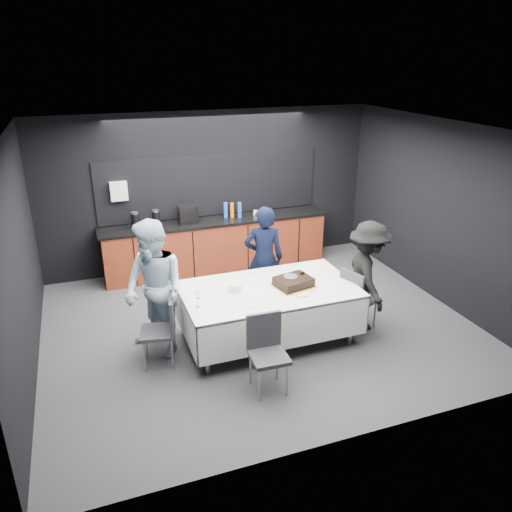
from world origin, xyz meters
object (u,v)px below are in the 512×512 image
(chair_near, at_px, (267,347))
(person_right, at_px, (367,276))
(person_left, at_px, (155,290))
(champagne_flute, at_px, (197,296))
(chair_left, at_px, (163,326))
(party_table, at_px, (269,297))
(cake_assembly, at_px, (294,282))
(chair_right, at_px, (356,295))
(person_center, at_px, (264,259))
(plate_stack, at_px, (235,287))

(chair_near, xyz_separation_m, person_right, (1.84, 0.84, 0.26))
(chair_near, bearing_deg, person_left, 132.77)
(champagne_flute, relative_size, chair_left, 0.24)
(party_table, xyz_separation_m, cake_assembly, (0.34, -0.06, 0.20))
(party_table, distance_m, chair_right, 1.27)
(chair_left, bearing_deg, party_table, 3.47)
(person_center, bearing_deg, chair_left, 44.58)
(plate_stack, height_order, chair_left, chair_left)
(chair_right, bearing_deg, champagne_flute, -179.13)
(person_left, bearing_deg, champagne_flute, 20.89)
(cake_assembly, bearing_deg, chair_left, -178.99)
(chair_left, distance_m, chair_right, 2.70)
(plate_stack, bearing_deg, chair_right, -8.51)
(party_table, xyz_separation_m, person_right, (1.43, -0.14, 0.15))
(chair_near, height_order, person_right, person_right)
(person_center, relative_size, person_right, 1.03)
(chair_left, xyz_separation_m, person_center, (1.71, 0.98, 0.28))
(party_table, xyz_separation_m, chair_right, (1.25, -0.17, -0.11))
(chair_right, xyz_separation_m, chair_near, (-1.66, -0.81, 0.00))
(party_table, xyz_separation_m, champagne_flute, (-1.02, -0.21, 0.30))
(cake_assembly, xyz_separation_m, chair_left, (-1.78, -0.03, -0.31))
(cake_assembly, relative_size, chair_near, 0.61)
(party_table, relative_size, chair_left, 2.51)
(chair_left, height_order, chair_right, same)
(chair_near, bearing_deg, cake_assembly, 51.31)
(chair_right, bearing_deg, plate_stack, 171.49)
(party_table, height_order, cake_assembly, cake_assembly)
(champagne_flute, relative_size, chair_near, 0.24)
(chair_near, xyz_separation_m, person_left, (-1.08, 1.17, 0.38))
(cake_assembly, xyz_separation_m, person_right, (1.09, -0.08, -0.05))
(party_table, bearing_deg, person_center, 73.35)
(champagne_flute, distance_m, chair_right, 2.31)
(champagne_flute, distance_m, person_center, 1.70)
(plate_stack, bearing_deg, champagne_flute, -153.10)
(person_left, bearing_deg, party_table, 54.18)
(person_center, distance_m, person_left, 1.89)
(person_right, bearing_deg, plate_stack, 96.86)
(cake_assembly, height_order, chair_near, cake_assembly)
(plate_stack, distance_m, chair_left, 1.05)
(person_center, height_order, person_right, person_center)
(plate_stack, bearing_deg, person_right, -6.67)
(chair_right, bearing_deg, chair_left, 178.19)
(chair_right, distance_m, person_right, 0.32)
(party_table, relative_size, chair_near, 2.51)
(person_center, bearing_deg, chair_near, 85.07)
(chair_near, distance_m, person_center, 2.01)
(cake_assembly, height_order, champagne_flute, champagne_flute)
(chair_near, bearing_deg, chair_right, 26.02)
(person_left, relative_size, person_right, 1.15)
(cake_assembly, height_order, person_right, person_right)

